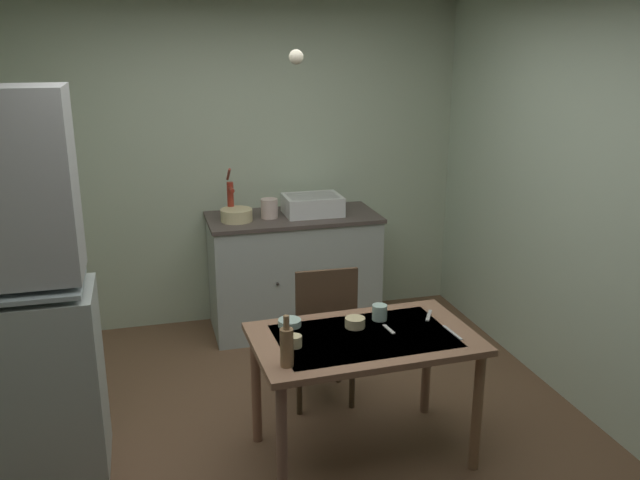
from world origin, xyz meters
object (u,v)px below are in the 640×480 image
chair_far_side (322,333)px  mixing_bowl_counter (237,215)px  sink_basin (312,205)px  serving_bowl_wide (355,322)px  glass_bottle (287,346)px  mug_tall (294,341)px  dining_table (364,352)px  hutch_cabinet (10,307)px  hand_pump (230,197)px

chair_far_side → mixing_bowl_counter: bearing=106.6°
sink_basin → serving_bowl_wide: bearing=-96.6°
mixing_bowl_counter → glass_bottle: 2.00m
mug_tall → sink_basin: bearing=72.7°
mug_tall → glass_bottle: (-0.08, -0.20, 0.08)m
chair_far_side → glass_bottle: size_ratio=3.59×
dining_table → sink_basin: bearing=84.2°
dining_table → mug_tall: (-0.39, -0.03, 0.13)m
mug_tall → mixing_bowl_counter: bearing=91.0°
serving_bowl_wide → glass_bottle: bearing=-143.0°
chair_far_side → glass_bottle: glass_bottle is taller
chair_far_side → glass_bottle: 0.98m
hutch_cabinet → mug_tall: bearing=-14.1°
mug_tall → glass_bottle: 0.23m
mixing_bowl_counter → chair_far_side: (0.35, -1.18, -0.49)m
dining_table → serving_bowl_wide: 0.17m
hand_pump → glass_bottle: size_ratio=1.47×
mixing_bowl_counter → dining_table: 1.85m
sink_basin → glass_bottle: sink_basin is taller
mixing_bowl_counter → chair_far_side: mixing_bowl_counter is taller
sink_basin → glass_bottle: size_ratio=1.66×
sink_basin → mixing_bowl_counter: bearing=-175.3°
sink_basin → mixing_bowl_counter: (-0.61, -0.05, -0.03)m
chair_far_side → serving_bowl_wide: size_ratio=8.51×
serving_bowl_wide → sink_basin: bearing=83.4°
hand_pump → dining_table: size_ratio=0.32×
chair_far_side → dining_table: bearing=-83.2°
chair_far_side → serving_bowl_wide: 0.54m
serving_bowl_wide → chair_far_side: bearing=97.0°
dining_table → chair_far_side: chair_far_side is taller
hutch_cabinet → chair_far_side: hutch_cabinet is taller
hand_pump → glass_bottle: bearing=-90.7°
sink_basin → serving_bowl_wide: 1.73m
sink_basin → dining_table: size_ratio=0.36×
mixing_bowl_counter → chair_far_side: bearing=-73.4°
dining_table → glass_bottle: size_ratio=4.62×
hutch_cabinet → glass_bottle: (1.31, -0.55, -0.12)m
sink_basin → glass_bottle: bearing=-107.8°
hutch_cabinet → sink_basin: hutch_cabinet is taller
sink_basin → dining_table: sink_basin is taller
dining_table → glass_bottle: glass_bottle is taller
hutch_cabinet → dining_table: size_ratio=1.68×
hand_pump → dining_table: hand_pump is taller
sink_basin → mug_tall: size_ratio=5.54×
dining_table → mug_tall: 0.41m
serving_bowl_wide → mixing_bowl_counter: bearing=104.0°
hutch_cabinet → hand_pump: hutch_cabinet is taller
hand_pump → mixing_bowl_counter: size_ratio=1.62×
hand_pump → mixing_bowl_counter: bearing=-73.7°
chair_far_side → glass_bottle: (-0.40, -0.82, 0.34)m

